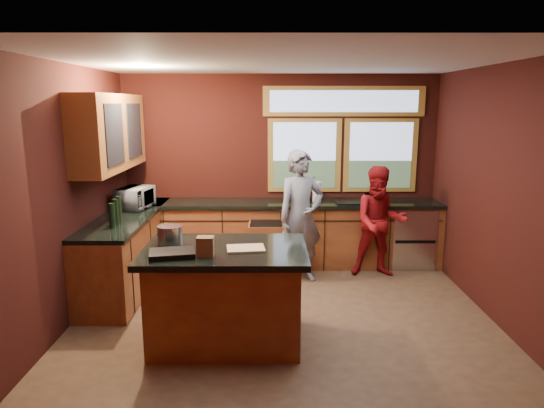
{
  "coord_description": "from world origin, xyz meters",
  "views": [
    {
      "loc": [
        -0.14,
        -5.01,
        2.29
      ],
      "look_at": [
        -0.12,
        0.4,
        1.16
      ],
      "focal_mm": 32.0,
      "sensor_mm": 36.0,
      "label": 1
    }
  ],
  "objects_px": {
    "cutting_board": "(246,249)",
    "person_grey": "(301,217)",
    "person_red": "(380,222)",
    "island": "(226,294)",
    "stock_pot": "(170,235)"
  },
  "relations": [
    {
      "from": "cutting_board",
      "to": "person_grey",
      "type": "bearing_deg",
      "value": 69.96
    },
    {
      "from": "person_grey",
      "to": "person_red",
      "type": "relative_size",
      "value": 1.16
    },
    {
      "from": "island",
      "to": "person_grey",
      "type": "xyz_separation_m",
      "value": [
        0.82,
        1.65,
        0.38
      ]
    },
    {
      "from": "cutting_board",
      "to": "stock_pot",
      "type": "bearing_deg",
      "value": 165.07
    },
    {
      "from": "cutting_board",
      "to": "island",
      "type": "bearing_deg",
      "value": 165.96
    },
    {
      "from": "cutting_board",
      "to": "stock_pot",
      "type": "relative_size",
      "value": 1.46
    },
    {
      "from": "person_grey",
      "to": "stock_pot",
      "type": "relative_size",
      "value": 7.17
    },
    {
      "from": "person_red",
      "to": "cutting_board",
      "type": "relative_size",
      "value": 4.25
    },
    {
      "from": "person_grey",
      "to": "stock_pot",
      "type": "xyz_separation_m",
      "value": [
        -1.37,
        -1.5,
        0.17
      ]
    },
    {
      "from": "person_red",
      "to": "island",
      "type": "bearing_deg",
      "value": -132.27
    },
    {
      "from": "person_red",
      "to": "cutting_board",
      "type": "height_order",
      "value": "person_red"
    },
    {
      "from": "person_grey",
      "to": "cutting_board",
      "type": "height_order",
      "value": "person_grey"
    },
    {
      "from": "island",
      "to": "cutting_board",
      "type": "xyz_separation_m",
      "value": [
        0.2,
        -0.05,
        0.48
      ]
    },
    {
      "from": "island",
      "to": "cutting_board",
      "type": "relative_size",
      "value": 4.43
    },
    {
      "from": "person_grey",
      "to": "person_red",
      "type": "height_order",
      "value": "person_grey"
    }
  ]
}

